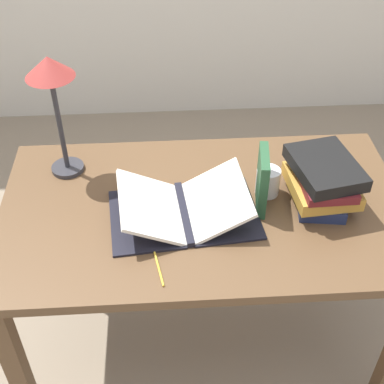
{
  "coord_description": "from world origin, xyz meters",
  "views": [
    {
      "loc": [
        -0.13,
        -1.34,
        1.95
      ],
      "look_at": [
        -0.04,
        -0.02,
        0.82
      ],
      "focal_mm": 50.0,
      "sensor_mm": 36.0,
      "label": 1
    }
  ],
  "objects": [
    {
      "name": "ground_plane",
      "position": [
        0.0,
        0.0,
        0.0
      ],
      "size": [
        12.0,
        12.0,
        0.0
      ],
      "primitive_type": "plane",
      "color": "gray"
    },
    {
      "name": "open_book",
      "position": [
        -0.07,
        -0.04,
        0.77
      ],
      "size": [
        0.51,
        0.35,
        0.11
      ],
      "rotation": [
        0.0,
        0.0,
        0.1
      ],
      "color": "black",
      "rests_on": "reading_desk"
    },
    {
      "name": "coffee_mug",
      "position": [
        0.22,
        0.06,
        0.79
      ],
      "size": [
        0.08,
        0.11,
        0.1
      ],
      "rotation": [
        0.0,
        0.0,
        1.78
      ],
      "color": "white",
      "rests_on": "reading_desk"
    },
    {
      "name": "pencil",
      "position": [
        -0.16,
        -0.25,
        0.74
      ],
      "size": [
        0.04,
        0.18,
        0.01
      ],
      "rotation": [
        0.0,
        0.0,
        0.18
      ],
      "color": "gold",
      "rests_on": "reading_desk"
    },
    {
      "name": "book_standing_upright",
      "position": [
        0.19,
        -0.0,
        0.84
      ],
      "size": [
        0.05,
        0.16,
        0.21
      ],
      "rotation": [
        0.0,
        0.0,
        -0.13
      ],
      "color": "#234C2D",
      "rests_on": "reading_desk"
    },
    {
      "name": "reading_desk",
      "position": [
        0.0,
        0.0,
        0.64
      ],
      "size": [
        1.38,
        0.79,
        0.74
      ],
      "color": "brown",
      "rests_on": "ground_plane"
    },
    {
      "name": "reading_lamp",
      "position": [
        -0.48,
        0.23,
        1.1
      ],
      "size": [
        0.16,
        0.16,
        0.45
      ],
      "color": "#2D2D33",
      "rests_on": "reading_desk"
    },
    {
      "name": "book_stack_tall",
      "position": [
        0.39,
        0.01,
        0.82
      ],
      "size": [
        0.24,
        0.29,
        0.17
      ],
      "color": "#1E284C",
      "rests_on": "reading_desk"
    }
  ]
}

